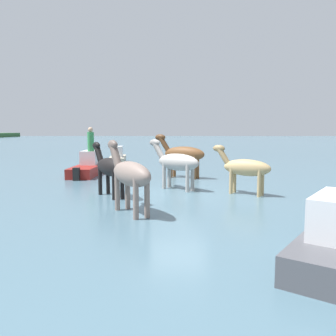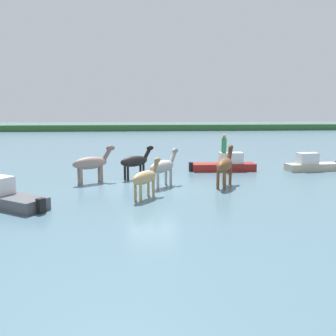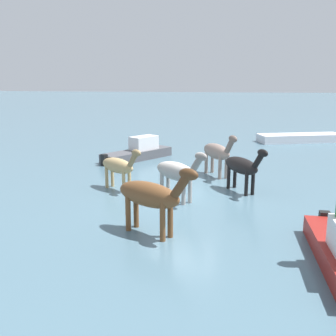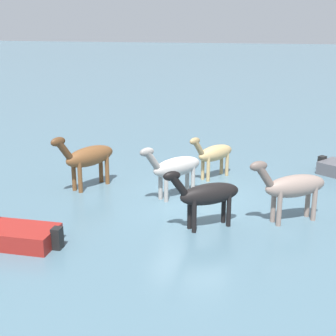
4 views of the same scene
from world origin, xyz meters
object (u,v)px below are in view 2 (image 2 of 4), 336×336
object	(u,v)px
horse_lead	(135,161)
boat_tender_starboard	(312,166)
horse_pinto_flank	(145,177)
boat_dinghy_port	(225,166)
person_spotter_bow	(224,144)
horse_dark_mare	(225,165)
horse_chestnut_trailing	(92,163)
horse_dun_straggler	(163,166)
boat_motor_center	(3,198)

from	to	relation	value
horse_lead	boat_tender_starboard	bearing A→B (deg)	-27.69
horse_pinto_flank	boat_dinghy_port	size ratio (longest dim) A/B	0.46
boat_dinghy_port	horse_lead	bearing A→B (deg)	-159.21
horse_lead	person_spotter_bow	distance (m)	6.02
horse_dark_mare	horse_chestnut_trailing	bearing A→B (deg)	105.77
horse_pinto_flank	horse_dun_straggler	world-z (taller)	horse_dun_straggler
horse_chestnut_trailing	boat_dinghy_port	bearing A→B (deg)	-11.39
horse_pinto_flank	horse_chestnut_trailing	world-z (taller)	horse_chestnut_trailing
horse_dark_mare	horse_chestnut_trailing	size ratio (longest dim) A/B	1.07
horse_dun_straggler	horse_pinto_flank	bearing A→B (deg)	-162.35
horse_dun_straggler	boat_motor_center	distance (m)	7.43
horse_lead	horse_chestnut_trailing	xyz separation A→B (m)	(-2.32, -0.99, 0.08)
horse_lead	horse_pinto_flank	xyz separation A→B (m)	(0.43, -4.60, -0.06)
horse_dun_straggler	person_spotter_bow	bearing A→B (deg)	-5.04
boat_motor_center	horse_dun_straggler	bearing A→B (deg)	-121.50
horse_pinto_flank	horse_chestnut_trailing	xyz separation A→B (m)	(-2.75, 3.61, 0.14)
horse_pinto_flank	boat_dinghy_port	world-z (taller)	horse_pinto_flank
boat_tender_starboard	person_spotter_bow	world-z (taller)	person_spotter_bow
horse_lead	boat_dinghy_port	xyz separation A→B (m)	(5.74, 2.16, -0.69)
horse_dark_mare	boat_motor_center	distance (m)	10.28
horse_lead	horse_pinto_flank	bearing A→B (deg)	-120.71
person_spotter_bow	boat_motor_center	bearing A→B (deg)	-146.70
horse_dun_straggler	horse_lead	bearing A→B (deg)	71.60
boat_motor_center	person_spotter_bow	world-z (taller)	person_spotter_bow
horse_chestnut_trailing	horse_dun_straggler	bearing A→B (deg)	-51.38
horse_lead	boat_motor_center	world-z (taller)	horse_lead
horse_dun_straggler	boat_tender_starboard	bearing A→B (deg)	-28.80
horse_pinto_flank	boat_tender_starboard	distance (m)	12.63
horse_dark_mare	boat_dinghy_port	xyz separation A→B (m)	(1.22, 4.69, -0.81)
horse_chestnut_trailing	horse_dark_mare	bearing A→B (deg)	-45.47
horse_dark_mare	horse_dun_straggler	xyz separation A→B (m)	(-3.12, 0.29, -0.09)
horse_chestnut_trailing	person_spotter_bow	bearing A→B (deg)	-12.03
horse_pinto_flank	person_spotter_bow	bearing A→B (deg)	-3.15
person_spotter_bow	horse_chestnut_trailing	bearing A→B (deg)	-159.28
horse_pinto_flank	boat_dinghy_port	bearing A→B (deg)	-3.12
boat_tender_starboard	person_spotter_bow	distance (m)	5.93
horse_pinto_flank	horse_dark_mare	bearing A→B (deg)	-28.15
boat_dinghy_port	horse_dun_straggler	bearing A→B (deg)	-134.48
horse_dark_mare	boat_tender_starboard	world-z (taller)	horse_dark_mare
boat_dinghy_port	boat_tender_starboard	bearing A→B (deg)	-4.84
horse_pinto_flank	person_spotter_bow	distance (m)	8.45
boat_dinghy_port	boat_motor_center	world-z (taller)	boat_motor_center
boat_dinghy_port	person_spotter_bow	xyz separation A→B (m)	(-0.11, -0.14, 1.41)
boat_dinghy_port	person_spotter_bow	bearing A→B (deg)	-126.72
horse_lead	horse_dark_mare	size ratio (longest dim) A/B	0.84
boat_dinghy_port	person_spotter_bow	size ratio (longest dim) A/B	3.59
horse_pinto_flank	horse_dark_mare	size ratio (longest dim) A/B	0.80
horse_dark_mare	boat_tender_starboard	bearing A→B (deg)	-30.07
person_spotter_bow	horse_lead	bearing A→B (deg)	-160.31
horse_dark_mare	person_spotter_bow	xyz separation A→B (m)	(1.12, 4.55, 0.61)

